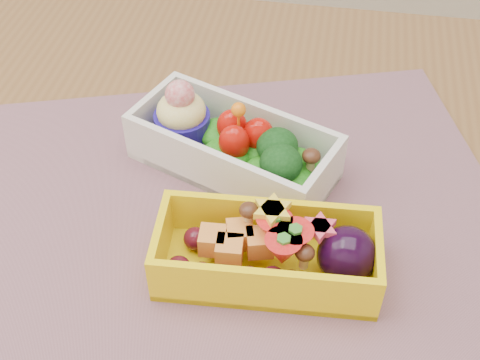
% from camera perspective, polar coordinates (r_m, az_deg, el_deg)
% --- Properties ---
extents(table, '(1.20, 0.80, 0.75)m').
position_cam_1_polar(table, '(0.63, 0.89, -10.69)').
color(table, brown).
rests_on(table, ground).
extents(placemat, '(0.58, 0.51, 0.00)m').
position_cam_1_polar(placemat, '(0.57, -0.83, -3.03)').
color(placemat, '#865C69').
rests_on(placemat, table).
extents(bento_white, '(0.21, 0.15, 0.08)m').
position_cam_1_polar(bento_white, '(0.59, -0.69, 3.10)').
color(bento_white, silver).
rests_on(bento_white, placemat).
extents(bento_yellow, '(0.18, 0.09, 0.06)m').
position_cam_1_polar(bento_yellow, '(0.51, 2.89, -6.50)').
color(bento_yellow, yellow).
rests_on(bento_yellow, placemat).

